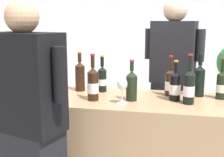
{
  "coord_description": "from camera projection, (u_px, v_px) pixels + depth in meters",
  "views": [
    {
      "loc": [
        0.44,
        -2.12,
        1.5
      ],
      "look_at": [
        -0.01,
        0.0,
        1.06
      ],
      "focal_mm": 46.33,
      "sensor_mm": 36.0,
      "label": 1
    }
  ],
  "objects": [
    {
      "name": "wall_back",
      "position": [
        145.0,
        27.0,
        4.64
      ],
      "size": [
        8.0,
        0.1,
        2.8
      ],
      "primitive_type": "cube",
      "color": "white",
      "rests_on": "ground_plane"
    },
    {
      "name": "counter",
      "position": [
        113.0,
        152.0,
        2.33
      ],
      "size": [
        2.16,
        0.64,
        0.91
      ],
      "primitive_type": "cube",
      "color": "#9E7A56",
      "rests_on": "ground_plane"
    },
    {
      "name": "wine_bottle_0",
      "position": [
        170.0,
        82.0,
        2.27
      ],
      "size": [
        0.08,
        0.08,
        0.32
      ],
      "color": "black",
      "rests_on": "counter"
    },
    {
      "name": "wine_bottle_1",
      "position": [
        93.0,
        84.0,
        2.14
      ],
      "size": [
        0.08,
        0.08,
        0.35
      ],
      "color": "black",
      "rests_on": "counter"
    },
    {
      "name": "wine_bottle_2",
      "position": [
        57.0,
        79.0,
        2.36
      ],
      "size": [
        0.07,
        0.07,
        0.35
      ],
      "color": "black",
      "rests_on": "counter"
    },
    {
      "name": "wine_bottle_3",
      "position": [
        199.0,
        80.0,
        2.26
      ],
      "size": [
        0.08,
        0.08,
        0.33
      ],
      "color": "black",
      "rests_on": "counter"
    },
    {
      "name": "wine_bottle_4",
      "position": [
        132.0,
        85.0,
        2.14
      ],
      "size": [
        0.08,
        0.08,
        0.31
      ],
      "color": "black",
      "rests_on": "counter"
    },
    {
      "name": "wine_bottle_5",
      "position": [
        189.0,
        87.0,
        2.05
      ],
      "size": [
        0.08,
        0.08,
        0.36
      ],
      "color": "black",
      "rests_on": "counter"
    },
    {
      "name": "wine_bottle_6",
      "position": [
        102.0,
        79.0,
        2.41
      ],
      "size": [
        0.07,
        0.07,
        0.31
      ],
      "color": "black",
      "rests_on": "counter"
    },
    {
      "name": "wine_bottle_7",
      "position": [
        222.0,
        85.0,
        2.18
      ],
      "size": [
        0.08,
        0.08,
        0.31
      ],
      "color": "black",
      "rests_on": "counter"
    },
    {
      "name": "wine_bottle_8",
      "position": [
        175.0,
        86.0,
        2.14
      ],
      "size": [
        0.08,
        0.08,
        0.3
      ],
      "color": "black",
      "rests_on": "counter"
    },
    {
      "name": "wine_bottle_9",
      "position": [
        80.0,
        76.0,
        2.44
      ],
      "size": [
        0.08,
        0.08,
        0.33
      ],
      "color": "black",
      "rests_on": "counter"
    },
    {
      "name": "wine_glass",
      "position": [
        122.0,
        85.0,
        2.05
      ],
      "size": [
        0.08,
        0.08,
        0.19
      ],
      "color": "silver",
      "rests_on": "counter"
    },
    {
      "name": "ice_bucket",
      "position": [
        27.0,
        76.0,
        2.45
      ],
      "size": [
        0.2,
        0.2,
        0.24
      ],
      "color": "silver",
      "rests_on": "counter"
    },
    {
      "name": "person_server",
      "position": [
        172.0,
        92.0,
        2.71
      ],
      "size": [
        0.53,
        0.32,
        1.7
      ],
      "color": "black",
      "rests_on": "ground_plane"
    },
    {
      "name": "person_guest",
      "position": [
        29.0,
        140.0,
        1.76
      ],
      "size": [
        0.57,
        0.36,
        1.61
      ],
      "color": "black",
      "rests_on": "ground_plane"
    }
  ]
}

